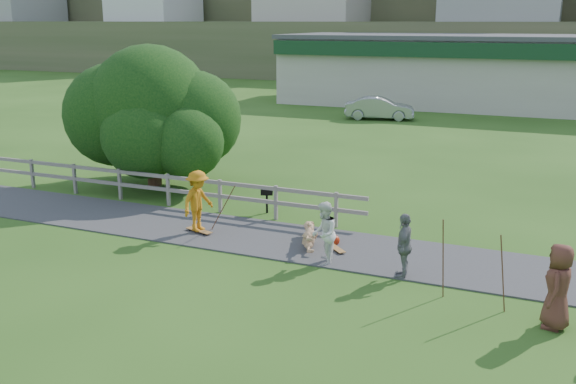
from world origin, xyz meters
The scene contains 18 objects.
ground centered at (0.00, 0.00, 0.00)m, with size 260.00×260.00×0.00m, color #295017.
path centered at (0.00, 1.50, 0.02)m, with size 34.00×3.00×0.04m, color #3A3A3D.
fence centered at (-4.62, 3.30, 0.72)m, with size 15.05×0.10×1.10m.
strip_mall centered at (4.00, 34.94, 2.58)m, with size 32.50×10.75×5.10m.
skater_rider centered at (-1.51, 1.13, 0.90)m, with size 1.17×0.67×1.81m, color #C27412.
skater_fallen centered at (1.90, 1.40, 0.33)m, with size 1.80×0.43×0.65m, color tan.
spectator_a centered at (2.71, 0.28, 0.83)m, with size 0.80×0.63×1.65m, color white.
spectator_b centered at (4.81, 0.20, 0.82)m, with size 0.96×0.40×1.64m, color slate.
spectator_c centered at (8.28, -1.18, 0.90)m, with size 0.88×0.57×1.80m, color brown.
car_silver centered at (-2.71, 25.31, 0.71)m, with size 1.51×4.34×1.43m, color #96999D.
tree centered at (-6.08, 5.49, 1.86)m, with size 7.36×7.36×3.72m, color black, non-canonical shape.
bbq centered at (-0.56, 3.83, 0.41)m, with size 0.38×0.29×0.83m, color black, non-canonical shape.
longboard_rider centered at (-1.51, 1.13, 0.05)m, with size 0.92×0.23×0.10m, color olive, non-canonical shape.
longboard_fallen centered at (2.70, 1.30, 0.05)m, with size 0.82×0.20×0.09m, color olive, non-canonical shape.
helmet centered at (2.50, 1.75, 0.15)m, with size 0.29×0.29×0.29m, color #AA230A.
pole_rider centered at (-0.91, 1.53, 0.85)m, with size 0.03×0.03×1.70m, color #553222.
pole_spec_left centered at (5.87, -0.56, 0.92)m, with size 0.03×0.03×1.84m, color #553222.
pole_spec_right centered at (7.17, -0.82, 0.87)m, with size 0.03×0.03×1.73m, color #553222.
Camera 1 is at (8.00, -14.35, 6.08)m, focal length 40.00 mm.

